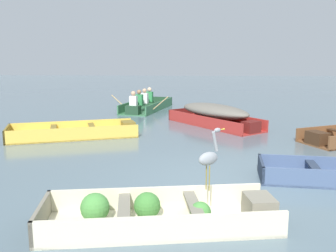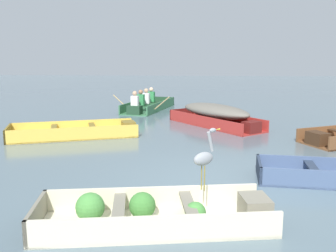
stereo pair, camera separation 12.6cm
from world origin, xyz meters
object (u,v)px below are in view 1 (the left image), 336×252
(dinghy_cream_foreground, at_px, (159,214))
(skiff_yellow_near_moored, at_px, (79,132))
(rowboat_green_with_crew, at_px, (145,105))
(skiff_red_mid_moored, at_px, (215,113))
(heron_on_dinghy, at_px, (209,157))

(dinghy_cream_foreground, relative_size, skiff_yellow_near_moored, 0.88)
(skiff_yellow_near_moored, distance_m, rowboat_green_with_crew, 5.49)
(skiff_red_mid_moored, bearing_deg, dinghy_cream_foreground, -98.93)
(dinghy_cream_foreground, xyz_separation_m, heron_on_dinghy, (0.66, 0.19, 0.75))
(dinghy_cream_foreground, bearing_deg, skiff_red_mid_moored, 81.07)
(dinghy_cream_foreground, distance_m, rowboat_green_with_crew, 10.92)
(dinghy_cream_foreground, relative_size, rowboat_green_with_crew, 0.85)
(skiff_yellow_near_moored, relative_size, rowboat_green_with_crew, 0.98)
(skiff_yellow_near_moored, xyz_separation_m, skiff_red_mid_moored, (3.92, 1.97, 0.29))
(dinghy_cream_foreground, bearing_deg, rowboat_green_with_crew, 98.11)
(skiff_red_mid_moored, xyz_separation_m, rowboat_green_with_crew, (-2.71, 3.39, -0.19))
(heron_on_dinghy, bearing_deg, rowboat_green_with_crew, 101.69)
(dinghy_cream_foreground, bearing_deg, heron_on_dinghy, 16.26)
(skiff_yellow_near_moored, distance_m, heron_on_dinghy, 6.32)
(skiff_yellow_near_moored, height_order, heron_on_dinghy, heron_on_dinghy)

